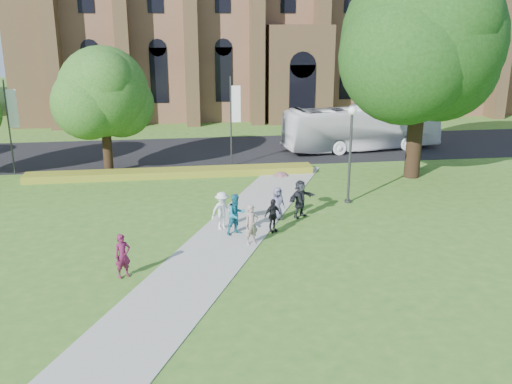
{
  "coord_description": "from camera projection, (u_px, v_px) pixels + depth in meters",
  "views": [
    {
      "loc": [
        -1.55,
        -21.99,
        9.67
      ],
      "look_at": [
        2.1,
        3.96,
        1.6
      ],
      "focal_mm": 40.0,
      "sensor_mm": 36.0,
      "label": 1
    }
  ],
  "objects": [
    {
      "name": "banner_pole_0",
      "position": [
        233.0,
        116.0,
        37.54
      ],
      "size": [
        0.7,
        0.1,
        6.0
      ],
      "color": "#38383D",
      "rests_on": "ground"
    },
    {
      "name": "streetlamp",
      "position": [
        351.0,
        143.0,
        30.05
      ],
      "size": [
        0.44,
        0.44,
        5.24
      ],
      "color": "#38383D",
      "rests_on": "ground"
    },
    {
      "name": "street_tree_1",
      "position": [
        103.0,
        92.0,
        35.25
      ],
      "size": [
        5.6,
        5.6,
        8.05
      ],
      "color": "#332114",
      "rests_on": "ground"
    },
    {
      "name": "pedestrian_6",
      "position": [
        251.0,
        224.0,
        25.02
      ],
      "size": [
        0.77,
        0.66,
        1.8
      ],
      "primitive_type": "imported",
      "rotation": [
        0.0,
        0.0,
        0.41
      ],
      "color": "gray",
      "rests_on": "footpath"
    },
    {
      "name": "large_tree",
      "position": [
        423.0,
        40.0,
        33.54
      ],
      "size": [
        9.6,
        9.6,
        13.2
      ],
      "color": "#332114",
      "rests_on": "ground"
    },
    {
      "name": "banner_pole_1",
      "position": [
        10.0,
        122.0,
        35.67
      ],
      "size": [
        0.7,
        0.1,
        6.0
      ],
      "color": "#38383D",
      "rests_on": "ground"
    },
    {
      "name": "pedestrian_4",
      "position": [
        277.0,
        203.0,
        28.11
      ],
      "size": [
        0.94,
        0.79,
        1.64
      ],
      "primitive_type": "imported",
      "rotation": [
        0.0,
        0.0,
        0.4
      ],
      "color": "slate",
      "rests_on": "footpath"
    },
    {
      "name": "pedestrian_3",
      "position": [
        273.0,
        215.0,
        26.5
      ],
      "size": [
        1.0,
        0.79,
        1.59
      ],
      "primitive_type": "imported",
      "rotation": [
        0.0,
        0.0,
        0.51
      ],
      "color": "black",
      "rests_on": "footpath"
    },
    {
      "name": "pedestrian_5",
      "position": [
        300.0,
        199.0,
        28.42
      ],
      "size": [
        1.78,
        1.44,
        1.9
      ],
      "primitive_type": "imported",
      "rotation": [
        0.0,
        0.0,
        0.58
      ],
      "color": "#25262C",
      "rests_on": "footpath"
    },
    {
      "name": "pedestrian_2",
      "position": [
        222.0,
        211.0,
        26.79
      ],
      "size": [
        1.35,
        1.13,
        1.82
      ],
      "primitive_type": "imported",
      "rotation": [
        0.0,
        0.0,
        0.47
      ],
      "color": "silver",
      "rests_on": "footpath"
    },
    {
      "name": "tour_coach",
      "position": [
        362.0,
        128.0,
        42.83
      ],
      "size": [
        12.3,
        4.42,
        3.35
      ],
      "primitive_type": "imported",
      "rotation": [
        0.0,
        0.0,
        1.71
      ],
      "color": "silver",
      "rests_on": "road"
    },
    {
      "name": "pedestrian_0",
      "position": [
        123.0,
        256.0,
        21.84
      ],
      "size": [
        0.75,
        0.67,
        1.74
      ],
      "primitive_type": "imported",
      "rotation": [
        0.0,
        0.0,
        0.49
      ],
      "color": "#5F1537",
      "rests_on": "footpath"
    },
    {
      "name": "footpath",
      "position": [
        218.0,
        248.0,
        24.81
      ],
      "size": [
        15.58,
        28.54,
        0.04
      ],
      "primitive_type": "cube",
      "rotation": [
        0.0,
        0.0,
        -0.44
      ],
      "color": "#B2B2A8",
      "rests_on": "ground"
    },
    {
      "name": "flower_hedge",
      "position": [
        172.0,
        173.0,
        36.03
      ],
      "size": [
        18.0,
        1.4,
        0.45
      ],
      "primitive_type": "cube",
      "color": "#B49624",
      "rests_on": "ground"
    },
    {
      "name": "pedestrian_1",
      "position": [
        236.0,
        214.0,
        26.13
      ],
      "size": [
        1.16,
        1.06,
        1.92
      ],
      "primitive_type": "imported",
      "rotation": [
        0.0,
        0.0,
        0.44
      ],
      "color": "#1A6D86",
      "rests_on": "footpath"
    },
    {
      "name": "road",
      "position": [
        199.0,
        151.0,
        42.79
      ],
      "size": [
        160.0,
        10.0,
        0.02
      ],
      "primitive_type": "cube",
      "color": "black",
      "rests_on": "ground"
    },
    {
      "name": "ground",
      "position": [
        220.0,
        258.0,
        23.87
      ],
      "size": [
        160.0,
        160.0,
        0.0
      ],
      "primitive_type": "plane",
      "color": "#3A6C20",
      "rests_on": "ground"
    },
    {
      "name": "parasol",
      "position": [
        281.0,
        180.0,
        27.89
      ],
      "size": [
        0.92,
        0.92,
        0.67
      ],
      "primitive_type": "imported",
      "rotation": [
        0.0,
        0.0,
        0.25
      ],
      "color": "#CD90A1",
      "rests_on": "pedestrian_4"
    }
  ]
}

